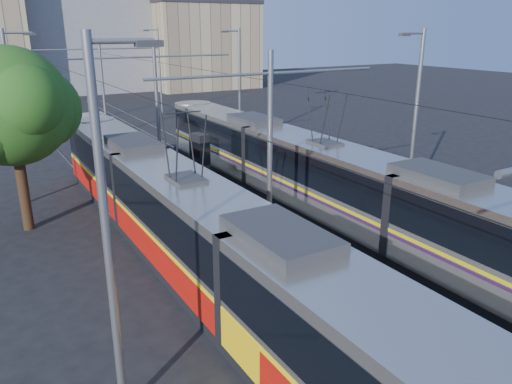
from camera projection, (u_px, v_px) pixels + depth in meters
ground at (432, 352)px, 12.97m from camera, size 160.00×160.00×0.00m
platform at (181, 181)px, 26.83m from camera, size 4.00×50.00×0.30m
tactile_strip_left at (155, 183)px, 26.08m from camera, size 0.70×50.00×0.01m
tactile_strip_right at (205, 175)px, 27.48m from camera, size 0.70×50.00×0.01m
rails at (181, 184)px, 26.87m from camera, size 8.71×70.00×0.03m
tram_left at (188, 225)px, 16.75m from camera, size 2.43×28.04×5.50m
tram_right at (323, 176)px, 21.75m from camera, size 2.43×29.99×5.50m
catenary at (200, 107)px, 23.12m from camera, size 9.20×70.00×7.00m
street_lamps at (151, 97)px, 28.83m from camera, size 15.18×38.22×8.00m
shelter at (200, 154)px, 26.91m from camera, size 0.81×1.15×2.33m
tree at (19, 108)px, 19.63m from camera, size 5.12×4.73×7.43m
building_centre at (84, 35)px, 66.01m from camera, size 18.36×14.28×13.97m
building_right at (200, 45)px, 68.25m from camera, size 14.28×10.20×11.45m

